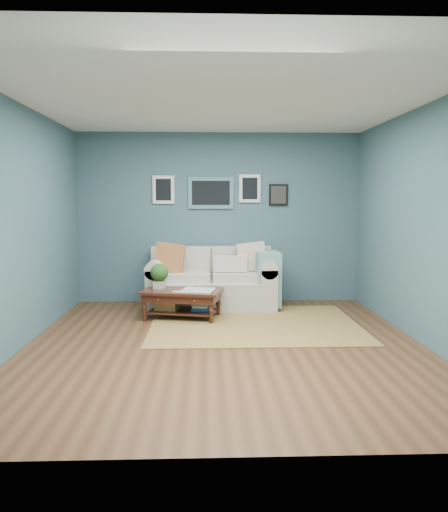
{
  "coord_description": "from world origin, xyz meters",
  "views": [
    {
      "loc": [
        -0.21,
        -5.51,
        1.63
      ],
      "look_at": [
        0.03,
        1.0,
        0.9
      ],
      "focal_mm": 35.0,
      "sensor_mm": 36.0,
      "label": 1
    }
  ],
  "objects": [
    {
      "name": "loveseat",
      "position": [
        -0.04,
        2.03,
        0.41
      ],
      "size": [
        1.98,
        0.9,
        1.02
      ],
      "color": "beige",
      "rests_on": "ground"
    },
    {
      "name": "room_shell",
      "position": [
        -0.0,
        0.06,
        1.36
      ],
      "size": [
        5.0,
        5.02,
        2.7
      ],
      "color": "brown",
      "rests_on": "ground"
    },
    {
      "name": "area_rug",
      "position": [
        0.43,
        0.92,
        0.01
      ],
      "size": [
        2.71,
        2.17,
        0.01
      ],
      "primitive_type": "cube",
      "color": "brown",
      "rests_on": "ground"
    },
    {
      "name": "coffee_table",
      "position": [
        -0.59,
        1.32,
        0.33
      ],
      "size": [
        1.18,
        0.85,
        0.75
      ],
      "rotation": [
        0.0,
        0.0,
        -0.22
      ],
      "color": "black",
      "rests_on": "ground"
    }
  ]
}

